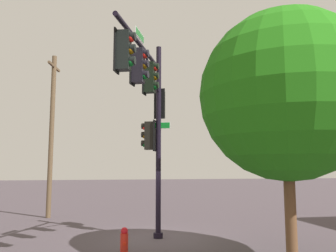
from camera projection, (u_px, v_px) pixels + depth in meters
The scene contains 5 objects.
ground_plane at pixel (158, 238), 12.91m from camera, with size 120.00×120.00×0.00m, color #453B41.
signal_pole_assembly at pixel (149, 101), 12.20m from camera, with size 5.40×2.41×7.47m.
utility_pole at pixel (52, 132), 18.59m from camera, with size 1.79×0.44×8.81m.
fire_hydrant at pixel (124, 241), 10.44m from camera, with size 0.33×0.24×0.83m.
tree_near at pixel (286, 95), 9.94m from camera, with size 5.00×5.00×7.25m.
Camera 1 is at (13.15, -2.15, 2.67)m, focal length 36.59 mm.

